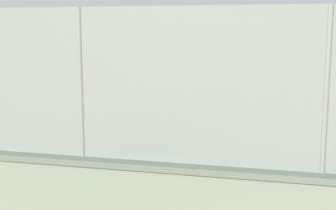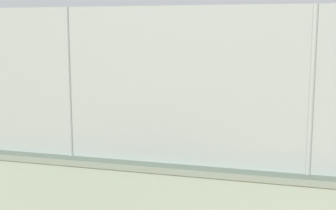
% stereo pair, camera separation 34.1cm
% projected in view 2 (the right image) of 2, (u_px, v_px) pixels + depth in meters
% --- Properties ---
extents(ground_plane, '(260.00, 260.00, 0.00)m').
position_uv_depth(ground_plane, '(187.00, 106.00, 19.69)').
color(ground_plane, tan).
extents(player_near_wall_returning, '(1.28, 0.79, 1.70)m').
position_uv_depth(player_near_wall_returning, '(200.00, 82.00, 19.45)').
color(player_near_wall_returning, '#B2B2B2').
rests_on(player_near_wall_returning, ground_plane).
extents(player_crossing_court, '(0.69, 0.75, 1.49)m').
position_uv_depth(player_crossing_court, '(313.00, 114.00, 12.95)').
color(player_crossing_court, '#B2B2B2').
rests_on(player_crossing_court, ground_plane).
extents(player_at_service_line, '(1.19, 0.71, 1.49)m').
position_uv_depth(player_at_service_line, '(206.00, 125.00, 11.42)').
color(player_at_service_line, black).
rests_on(player_at_service_line, ground_plane).
extents(sports_ball, '(0.20, 0.20, 0.20)m').
position_uv_depth(sports_ball, '(215.00, 108.00, 18.57)').
color(sports_ball, orange).
rests_on(sports_ball, ground_plane).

